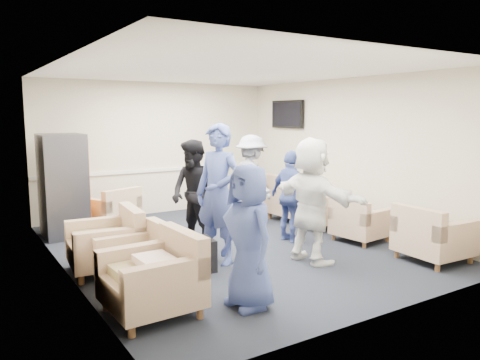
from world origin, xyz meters
TOP-DOWN VIEW (x-y plane):
  - floor at (0.00, 0.00)m, footprint 6.00×6.00m
  - ceiling at (0.00, 0.00)m, footprint 6.00×6.00m
  - back_wall at (0.00, 3.00)m, footprint 5.00×0.02m
  - front_wall at (0.00, -3.00)m, footprint 5.00×0.02m
  - left_wall at (-2.50, 0.00)m, footprint 0.02×6.00m
  - right_wall at (2.50, 0.00)m, footprint 0.02×6.00m
  - chair_rail at (0.00, 2.98)m, footprint 4.98×0.04m
  - tv at (2.44, 1.80)m, footprint 0.10×1.00m
  - armchair_left_near at (-1.97, -1.72)m, footprint 0.92×0.92m
  - armchair_left_mid at (-1.86, -0.96)m, footprint 0.82×0.82m
  - armchair_left_far at (-1.99, -0.14)m, footprint 0.95×0.95m
  - armchair_right_near at (1.94, -2.14)m, footprint 0.88×0.88m
  - armchair_right_midnear at (1.86, -0.86)m, footprint 0.83×0.83m
  - armchair_right_midfar at (1.94, 0.24)m, footprint 0.92×0.92m
  - armchair_right_far at (1.96, 0.92)m, footprint 0.99×0.99m
  - armchair_corner at (-1.25, 2.13)m, footprint 1.03×1.03m
  - vending_machine at (-2.09, 2.06)m, footprint 0.70×0.82m
  - backpack at (-0.97, -0.85)m, footprint 0.32×0.25m
  - pillow at (-1.99, -1.72)m, footprint 0.35×0.46m
  - person_front_left at (-1.08, -2.08)m, footprint 0.50×0.76m
  - person_mid_left at (-0.60, -0.58)m, footprint 0.71×0.83m
  - person_back_left at (-0.52, 0.31)m, footprint 0.83×0.95m
  - person_back_right at (1.13, 1.19)m, footprint 0.62×1.08m
  - person_mid_right at (0.93, -0.25)m, footprint 0.44×0.90m
  - person_front_right at (0.51, -1.24)m, footprint 0.63×1.65m

SIDE VIEW (x-z plane):
  - floor at x=0.00m, z-range 0.00..0.00m
  - backpack at x=-0.97m, z-range 0.01..0.51m
  - armchair_right_midnear at x=1.86m, z-range 0.00..0.60m
  - armchair_corner at x=-1.25m, z-range 0.00..0.64m
  - armchair_left_mid at x=-1.86m, z-range 0.00..0.64m
  - armchair_right_near at x=1.94m, z-range 0.00..0.67m
  - armchair_right_midfar at x=1.94m, z-range 0.00..0.68m
  - armchair_left_far at x=-1.99m, z-range 0.00..0.70m
  - armchair_left_near at x=-1.97m, z-range 0.00..0.71m
  - armchair_right_far at x=1.96m, z-range 0.00..0.75m
  - pillow at x=-1.99m, z-range 0.47..0.60m
  - person_mid_right at x=0.93m, z-range 0.00..1.48m
  - person_front_left at x=-1.08m, z-range 0.00..1.54m
  - person_back_left at x=-0.52m, z-range 0.00..1.67m
  - person_back_right at x=1.13m, z-range 0.00..1.67m
  - vending_machine at x=-2.09m, z-range 0.00..1.73m
  - person_front_right at x=0.51m, z-range 0.00..1.75m
  - chair_rail at x=0.00m, z-range 0.87..0.93m
  - person_mid_left at x=-0.60m, z-range 0.00..1.93m
  - back_wall at x=0.00m, z-range 0.00..2.70m
  - front_wall at x=0.00m, z-range 0.00..2.70m
  - left_wall at x=-2.50m, z-range 0.00..2.70m
  - right_wall at x=2.50m, z-range 0.00..2.70m
  - tv at x=2.44m, z-range 1.76..2.34m
  - ceiling at x=0.00m, z-range 2.70..2.70m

